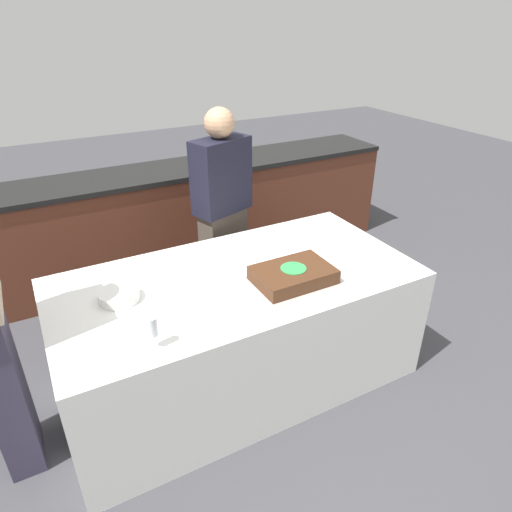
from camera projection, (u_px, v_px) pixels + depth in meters
name	position (u px, v px, depth m)	size (l,w,h in m)	color
ground_plane	(239.00, 375.00, 2.97)	(14.00, 14.00, 0.00)	#424247
back_counter	(157.00, 222.00, 3.99)	(4.40, 0.58, 0.92)	#5B2D1E
dining_table	(238.00, 329.00, 2.79)	(2.08, 1.04, 0.75)	white
cake	(293.00, 275.00, 2.54)	(0.47, 0.34, 0.09)	#B7B2AD
plate_stack	(119.00, 295.00, 2.39)	(0.21, 0.21, 0.05)	white
wine_glass	(152.00, 328.00, 2.01)	(0.07, 0.07, 0.17)	white
side_plate_near_cake	(252.00, 262.00, 2.76)	(0.19, 0.19, 0.00)	white
person_cutting_cake	(223.00, 215.00, 3.27)	(0.45, 0.32, 1.55)	#4C4238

